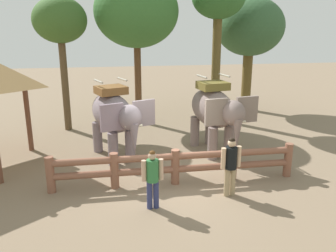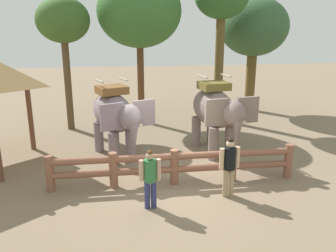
{
  "view_description": "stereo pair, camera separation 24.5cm",
  "coord_description": "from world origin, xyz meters",
  "px_view_note": "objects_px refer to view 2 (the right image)",
  "views": [
    {
      "loc": [
        -1.78,
        -9.5,
        4.52
      ],
      "look_at": [
        0.0,
        1.1,
        1.4
      ],
      "focal_mm": 37.64,
      "sensor_mm": 36.0,
      "label": 1
    },
    {
      "loc": [
        -1.54,
        -9.54,
        4.52
      ],
      "look_at": [
        0.0,
        1.1,
        1.4
      ],
      "focal_mm": 37.64,
      "sensor_mm": 36.0,
      "label": 2
    }
  ],
  "objects_px": {
    "elephant_near_left": "(115,115)",
    "tourist_woman_in_black": "(150,175)",
    "log_fence": "(174,164)",
    "tree_far_right": "(139,12)",
    "tourist_man_in_blue": "(229,163)",
    "tree_back_center": "(63,22)",
    "tree_far_left": "(222,0)",
    "elephant_center": "(216,111)",
    "tree_deep_back": "(254,28)"
  },
  "relations": [
    {
      "from": "elephant_center",
      "to": "tree_back_center",
      "type": "height_order",
      "value": "tree_back_center"
    },
    {
      "from": "log_fence",
      "to": "tree_far_right",
      "type": "height_order",
      "value": "tree_far_right"
    },
    {
      "from": "elephant_center",
      "to": "tourist_man_in_blue",
      "type": "bearing_deg",
      "value": -99.05
    },
    {
      "from": "log_fence",
      "to": "elephant_center",
      "type": "xyz_separation_m",
      "value": [
        1.85,
        2.31,
        0.97
      ]
    },
    {
      "from": "elephant_near_left",
      "to": "tree_far_left",
      "type": "relative_size",
      "value": 0.48
    },
    {
      "from": "elephant_near_left",
      "to": "tourist_woman_in_black",
      "type": "distance_m",
      "value": 3.84
    },
    {
      "from": "tourist_woman_in_black",
      "to": "tourist_man_in_blue",
      "type": "distance_m",
      "value": 2.18
    },
    {
      "from": "log_fence",
      "to": "elephant_near_left",
      "type": "distance_m",
      "value": 3.04
    },
    {
      "from": "tourist_woman_in_black",
      "to": "tree_back_center",
      "type": "relative_size",
      "value": 0.28
    },
    {
      "from": "tourist_man_in_blue",
      "to": "tree_back_center",
      "type": "bearing_deg",
      "value": 124.68
    },
    {
      "from": "log_fence",
      "to": "tree_far_right",
      "type": "bearing_deg",
      "value": 93.7
    },
    {
      "from": "tree_far_left",
      "to": "tree_far_right",
      "type": "bearing_deg",
      "value": 176.39
    },
    {
      "from": "tourist_man_in_blue",
      "to": "tree_back_center",
      "type": "distance_m",
      "value": 9.49
    },
    {
      "from": "tree_far_right",
      "to": "tree_deep_back",
      "type": "relative_size",
      "value": 1.13
    },
    {
      "from": "tourist_man_in_blue",
      "to": "elephant_center",
      "type": "bearing_deg",
      "value": 80.95
    },
    {
      "from": "tourist_woman_in_black",
      "to": "tree_deep_back",
      "type": "bearing_deg",
      "value": 57.29
    },
    {
      "from": "tourist_woman_in_black",
      "to": "log_fence",
      "type": "bearing_deg",
      "value": 57.95
    },
    {
      "from": "tree_back_center",
      "to": "log_fence",
      "type": "bearing_deg",
      "value": -59.58
    },
    {
      "from": "tree_back_center",
      "to": "tree_deep_back",
      "type": "relative_size",
      "value": 0.95
    },
    {
      "from": "elephant_center",
      "to": "tourist_man_in_blue",
      "type": "distance_m",
      "value": 3.38
    },
    {
      "from": "tree_far_right",
      "to": "tourist_woman_in_black",
      "type": "bearing_deg",
      "value": -92.56
    },
    {
      "from": "tourist_man_in_blue",
      "to": "log_fence",
      "type": "bearing_deg",
      "value": 143.78
    },
    {
      "from": "elephant_center",
      "to": "tree_far_right",
      "type": "distance_m",
      "value": 6.27
    },
    {
      "from": "elephant_near_left",
      "to": "tree_far_left",
      "type": "xyz_separation_m",
      "value": [
        4.88,
        4.41,
        4.0
      ]
    },
    {
      "from": "elephant_center",
      "to": "tourist_woman_in_black",
      "type": "bearing_deg",
      "value": -126.38
    },
    {
      "from": "elephant_near_left",
      "to": "tourist_woman_in_black",
      "type": "height_order",
      "value": "elephant_near_left"
    },
    {
      "from": "tree_far_left",
      "to": "tourist_man_in_blue",
      "type": "bearing_deg",
      "value": -103.75
    },
    {
      "from": "tourist_woman_in_black",
      "to": "tree_back_center",
      "type": "xyz_separation_m",
      "value": [
        -2.84,
        7.56,
        3.68
      ]
    },
    {
      "from": "tourist_woman_in_black",
      "to": "tourist_man_in_blue",
      "type": "height_order",
      "value": "tourist_man_in_blue"
    },
    {
      "from": "tree_back_center",
      "to": "tree_far_right",
      "type": "xyz_separation_m",
      "value": [
        3.21,
        0.77,
        0.45
      ]
    },
    {
      "from": "tree_far_right",
      "to": "elephant_center",
      "type": "bearing_deg",
      "value": -63.92
    },
    {
      "from": "tourist_woman_in_black",
      "to": "tree_far_right",
      "type": "height_order",
      "value": "tree_far_right"
    },
    {
      "from": "tree_far_right",
      "to": "tree_deep_back",
      "type": "distance_m",
      "value": 6.2
    },
    {
      "from": "tourist_woman_in_black",
      "to": "tree_deep_back",
      "type": "xyz_separation_m",
      "value": [
        6.34,
        9.87,
        3.43
      ]
    },
    {
      "from": "elephant_near_left",
      "to": "elephant_center",
      "type": "xyz_separation_m",
      "value": [
        3.51,
        -0.06,
        0.04
      ]
    },
    {
      "from": "elephant_center",
      "to": "tree_back_center",
      "type": "relative_size",
      "value": 0.59
    },
    {
      "from": "elephant_center",
      "to": "tree_deep_back",
      "type": "relative_size",
      "value": 0.57
    },
    {
      "from": "tourist_man_in_blue",
      "to": "tree_deep_back",
      "type": "height_order",
      "value": "tree_deep_back"
    },
    {
      "from": "elephant_center",
      "to": "tourist_woman_in_black",
      "type": "xyz_separation_m",
      "value": [
        -2.67,
        -3.63,
        -0.68
      ]
    },
    {
      "from": "tourist_woman_in_black",
      "to": "elephant_near_left",
      "type": "bearing_deg",
      "value": 102.79
    },
    {
      "from": "tree_far_left",
      "to": "tree_back_center",
      "type": "distance_m",
      "value": 6.97
    },
    {
      "from": "log_fence",
      "to": "tourist_woman_in_black",
      "type": "distance_m",
      "value": 1.58
    },
    {
      "from": "elephant_near_left",
      "to": "log_fence",
      "type": "bearing_deg",
      "value": -54.97
    },
    {
      "from": "elephant_center",
      "to": "tree_far_right",
      "type": "bearing_deg",
      "value": 116.08
    },
    {
      "from": "tree_deep_back",
      "to": "tree_back_center",
      "type": "bearing_deg",
      "value": -165.85
    },
    {
      "from": "log_fence",
      "to": "tourist_woman_in_black",
      "type": "bearing_deg",
      "value": -122.05
    },
    {
      "from": "elephant_center",
      "to": "elephant_near_left",
      "type": "bearing_deg",
      "value": 178.99
    },
    {
      "from": "tree_deep_back",
      "to": "tree_far_right",
      "type": "bearing_deg",
      "value": -165.53
    },
    {
      "from": "tourist_man_in_blue",
      "to": "tree_far_left",
      "type": "relative_size",
      "value": 0.24
    },
    {
      "from": "elephant_near_left",
      "to": "tourist_man_in_blue",
      "type": "distance_m",
      "value": 4.52
    }
  ]
}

